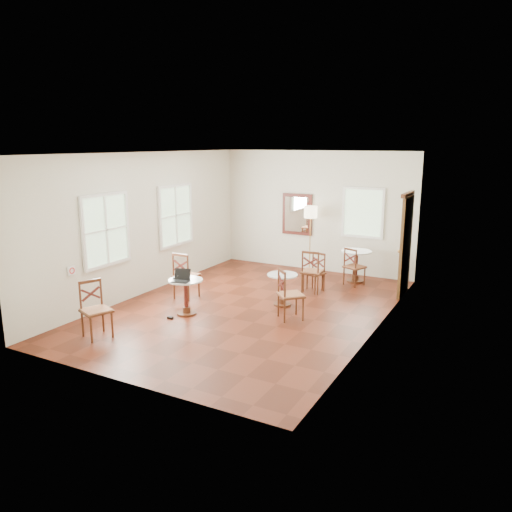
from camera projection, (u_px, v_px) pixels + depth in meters
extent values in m
plane|color=#561E0E|center=(249.00, 308.00, 9.79)|extent=(7.00, 7.00, 0.00)
cube|color=silver|center=(316.00, 211.00, 12.46)|extent=(5.00, 0.02, 3.00)
cube|color=silver|center=(118.00, 276.00, 6.45)|extent=(5.00, 0.02, 3.00)
cube|color=silver|center=(146.00, 224.00, 10.60)|extent=(0.02, 7.00, 3.00)
cube|color=silver|center=(379.00, 246.00, 8.31)|extent=(0.02, 7.00, 3.00)
cube|color=white|center=(248.00, 153.00, 9.12)|extent=(5.00, 7.00, 0.02)
cube|color=#503316|center=(406.00, 246.00, 10.49)|extent=(0.06, 0.90, 2.10)
cube|color=#4E2613|center=(408.00, 194.00, 10.25)|extent=(0.08, 1.02, 0.08)
sphere|color=#BF8C3F|center=(399.00, 251.00, 10.25)|extent=(0.07, 0.07, 0.07)
cube|color=#541D16|center=(297.00, 214.00, 12.68)|extent=(0.80, 0.05, 1.05)
cube|color=white|center=(297.00, 214.00, 12.65)|extent=(0.64, 0.02, 0.88)
cube|color=white|center=(71.00, 271.00, 8.91)|extent=(0.02, 0.16, 0.16)
torus|color=red|center=(72.00, 271.00, 8.90)|extent=(0.02, 0.12, 0.12)
cube|color=white|center=(106.00, 230.00, 9.55)|extent=(0.06, 1.22, 1.42)
cube|color=white|center=(176.00, 215.00, 11.44)|extent=(0.06, 1.22, 1.42)
cube|color=white|center=(363.00, 213.00, 11.87)|extent=(1.02, 0.06, 1.22)
cylinder|color=#4E2613|center=(187.00, 313.00, 9.47)|extent=(0.37, 0.37, 0.04)
cylinder|color=#4E2613|center=(186.00, 309.00, 9.45)|extent=(0.15, 0.15, 0.11)
cylinder|color=#541D16|center=(186.00, 295.00, 9.39)|extent=(0.08, 0.08, 0.55)
cylinder|color=#4E2613|center=(186.00, 282.00, 9.33)|extent=(0.13, 0.13, 0.06)
cylinder|color=silver|center=(186.00, 280.00, 9.32)|extent=(0.65, 0.65, 0.03)
cylinder|color=#4E2613|center=(282.00, 304.00, 9.99)|extent=(0.35, 0.35, 0.03)
cylinder|color=#4E2613|center=(282.00, 301.00, 9.98)|extent=(0.14, 0.14, 0.10)
cylinder|color=#541D16|center=(282.00, 288.00, 9.92)|extent=(0.08, 0.08, 0.52)
cylinder|color=#4E2613|center=(282.00, 277.00, 9.87)|extent=(0.12, 0.12, 0.05)
cylinder|color=silver|center=(283.00, 275.00, 9.86)|extent=(0.61, 0.61, 0.03)
cylinder|color=#4E2613|center=(355.00, 281.00, 11.67)|extent=(0.40, 0.40, 0.04)
cylinder|color=#4E2613|center=(355.00, 277.00, 11.65)|extent=(0.16, 0.16, 0.12)
cylinder|color=#541D16|center=(356.00, 265.00, 11.59)|extent=(0.09, 0.09, 0.60)
cylinder|color=#4E2613|center=(356.00, 253.00, 11.52)|extent=(0.14, 0.14, 0.06)
cylinder|color=silver|center=(356.00, 251.00, 11.51)|extent=(0.70, 0.70, 0.03)
cylinder|color=#4E2613|center=(199.00, 286.00, 10.50)|extent=(0.04, 0.04, 0.46)
cylinder|color=#4E2613|center=(189.00, 290.00, 10.18)|extent=(0.04, 0.04, 0.46)
cylinder|color=#4E2613|center=(185.00, 284.00, 10.67)|extent=(0.04, 0.04, 0.46)
cylinder|color=#4E2613|center=(174.00, 288.00, 10.35)|extent=(0.04, 0.04, 0.46)
cube|color=#4E2613|center=(186.00, 276.00, 10.37)|extent=(0.46, 0.46, 0.03)
cube|color=#A36441|center=(186.00, 275.00, 10.37)|extent=(0.43, 0.43, 0.04)
cylinder|color=#4E2613|center=(188.00, 267.00, 10.07)|extent=(0.04, 0.04, 0.51)
cylinder|color=#4E2613|center=(173.00, 265.00, 10.24)|extent=(0.04, 0.04, 0.51)
cube|color=#4E2613|center=(180.00, 255.00, 10.10)|extent=(0.39, 0.04, 0.05)
cube|color=#541D16|center=(180.00, 266.00, 10.16)|extent=(0.33, 0.03, 0.23)
cube|color=#541D16|center=(180.00, 266.00, 10.16)|extent=(0.33, 0.03, 0.23)
cylinder|color=#4E2613|center=(91.00, 330.00, 8.06)|extent=(0.04, 0.04, 0.45)
cylinder|color=#4E2613|center=(82.00, 324.00, 8.33)|extent=(0.04, 0.04, 0.45)
cylinder|color=#4E2613|center=(112.00, 325.00, 8.29)|extent=(0.04, 0.04, 0.45)
cylinder|color=#4E2613|center=(103.00, 319.00, 8.56)|extent=(0.04, 0.04, 0.45)
cube|color=#4E2613|center=(96.00, 311.00, 8.26)|extent=(0.57, 0.57, 0.03)
cube|color=#A36441|center=(96.00, 310.00, 8.26)|extent=(0.54, 0.54, 0.04)
cylinder|color=#4E2613|center=(80.00, 297.00, 8.22)|extent=(0.04, 0.04, 0.50)
cylinder|color=#4E2613|center=(101.00, 292.00, 8.45)|extent=(0.04, 0.04, 0.50)
cube|color=#4E2613|center=(90.00, 281.00, 8.29)|extent=(0.17, 0.37, 0.05)
cube|color=#541D16|center=(91.00, 294.00, 8.34)|extent=(0.14, 0.31, 0.22)
cube|color=#541D16|center=(91.00, 294.00, 8.34)|extent=(0.14, 0.31, 0.22)
cylinder|color=#4E2613|center=(322.00, 281.00, 10.93)|extent=(0.04, 0.04, 0.44)
cylinder|color=#4E2613|center=(318.00, 285.00, 10.62)|extent=(0.04, 0.04, 0.44)
cylinder|color=#4E2613|center=(307.00, 279.00, 11.07)|extent=(0.04, 0.04, 0.44)
cylinder|color=#4E2613|center=(302.00, 283.00, 10.76)|extent=(0.04, 0.04, 0.44)
cube|color=#4E2613|center=(313.00, 272.00, 10.80)|extent=(0.46, 0.46, 0.03)
cube|color=#A36441|center=(313.00, 271.00, 10.79)|extent=(0.44, 0.44, 0.04)
cylinder|color=#4E2613|center=(318.00, 264.00, 10.51)|extent=(0.04, 0.04, 0.49)
cylinder|color=#4E2613|center=(302.00, 262.00, 10.65)|extent=(0.04, 0.04, 0.49)
cube|color=#4E2613|center=(311.00, 253.00, 10.53)|extent=(0.37, 0.06, 0.05)
cube|color=#541D16|center=(310.00, 262.00, 10.58)|extent=(0.32, 0.05, 0.22)
cube|color=#541D16|center=(310.00, 262.00, 10.58)|extent=(0.32, 0.05, 0.22)
cylinder|color=#4E2613|center=(303.00, 309.00, 9.06)|extent=(0.04, 0.04, 0.44)
cylinder|color=#4E2613|center=(285.00, 311.00, 8.97)|extent=(0.04, 0.04, 0.44)
cylinder|color=#4E2613|center=(296.00, 303.00, 9.40)|extent=(0.04, 0.04, 0.44)
cylinder|color=#4E2613|center=(278.00, 305.00, 9.30)|extent=(0.04, 0.04, 0.44)
cube|color=#4E2613|center=(291.00, 295.00, 9.13)|extent=(0.62, 0.62, 0.03)
cube|color=#A36441|center=(291.00, 295.00, 9.13)|extent=(0.59, 0.59, 0.04)
cylinder|color=#4E2613|center=(285.00, 286.00, 8.86)|extent=(0.04, 0.04, 0.49)
cylinder|color=#4E2613|center=(279.00, 281.00, 9.20)|extent=(0.04, 0.04, 0.49)
cube|color=#4E2613|center=(282.00, 271.00, 8.98)|extent=(0.29, 0.29, 0.05)
cube|color=#541D16|center=(282.00, 283.00, 9.03)|extent=(0.24, 0.25, 0.22)
cube|color=#541D16|center=(282.00, 283.00, 9.03)|extent=(0.24, 0.25, 0.22)
cylinder|color=#4E2613|center=(365.00, 276.00, 11.34)|extent=(0.03, 0.03, 0.41)
cylinder|color=#4E2613|center=(355.00, 279.00, 11.14)|extent=(0.03, 0.03, 0.41)
cylinder|color=#4E2613|center=(353.00, 274.00, 11.59)|extent=(0.03, 0.03, 0.41)
cylinder|color=#4E2613|center=(344.00, 276.00, 11.38)|extent=(0.03, 0.03, 0.41)
cube|color=#4E2613|center=(355.00, 267.00, 11.31)|extent=(0.53, 0.53, 0.03)
cube|color=#A36441|center=(355.00, 267.00, 11.31)|extent=(0.50, 0.50, 0.04)
cylinder|color=#4E2613|center=(356.00, 260.00, 11.04)|extent=(0.03, 0.03, 0.46)
cylinder|color=#4E2613|center=(345.00, 257.00, 11.29)|extent=(0.03, 0.03, 0.46)
cube|color=#4E2613|center=(351.00, 249.00, 11.12)|extent=(0.34, 0.16, 0.05)
cube|color=#541D16|center=(350.00, 258.00, 11.16)|extent=(0.28, 0.14, 0.20)
cube|color=#541D16|center=(350.00, 258.00, 11.16)|extent=(0.28, 0.14, 0.20)
cylinder|color=#4E2613|center=(303.00, 283.00, 10.87)|extent=(0.03, 0.03, 0.40)
cylinder|color=#4E2613|center=(312.00, 280.00, 11.09)|extent=(0.03, 0.03, 0.40)
cylinder|color=#4E2613|center=(315.00, 285.00, 10.65)|extent=(0.03, 0.03, 0.40)
cylinder|color=#4E2613|center=(324.00, 282.00, 10.87)|extent=(0.03, 0.03, 0.40)
cube|color=#4E2613|center=(314.00, 274.00, 10.83)|extent=(0.48, 0.48, 0.03)
cube|color=#A36441|center=(314.00, 273.00, 10.82)|extent=(0.46, 0.46, 0.04)
cylinder|color=#4E2613|center=(313.00, 261.00, 11.00)|extent=(0.03, 0.03, 0.44)
cylinder|color=#4E2613|center=(325.00, 264.00, 10.78)|extent=(0.03, 0.03, 0.44)
cube|color=#4E2613|center=(319.00, 253.00, 10.84)|extent=(0.33, 0.12, 0.04)
cube|color=#541D16|center=(319.00, 262.00, 10.89)|extent=(0.28, 0.10, 0.20)
cube|color=#541D16|center=(319.00, 262.00, 10.89)|extent=(0.28, 0.10, 0.20)
cylinder|color=#BF8C3F|center=(309.00, 272.00, 12.50)|extent=(0.27, 0.27, 0.03)
cylinder|color=#BF8C3F|center=(310.00, 243.00, 12.33)|extent=(0.02, 0.02, 1.53)
cylinder|color=beige|center=(311.00, 212.00, 12.16)|extent=(0.32, 0.32, 0.29)
cube|color=black|center=(181.00, 281.00, 9.16)|extent=(0.35, 0.30, 0.02)
cube|color=black|center=(181.00, 281.00, 9.16)|extent=(0.28, 0.19, 0.00)
cube|color=black|center=(183.00, 274.00, 9.24)|extent=(0.31, 0.14, 0.21)
cube|color=silver|center=(183.00, 274.00, 9.24)|extent=(0.27, 0.12, 0.17)
ellipsoid|color=black|center=(175.00, 278.00, 9.33)|extent=(0.09, 0.06, 0.04)
cylinder|color=black|center=(185.00, 276.00, 9.40)|extent=(0.07, 0.07, 0.09)
torus|color=black|center=(187.00, 276.00, 9.38)|extent=(0.06, 0.01, 0.06)
cylinder|color=white|center=(178.00, 278.00, 9.28)|extent=(0.05, 0.05, 0.09)
cube|color=black|center=(170.00, 318.00, 9.21)|extent=(0.10, 0.06, 0.04)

